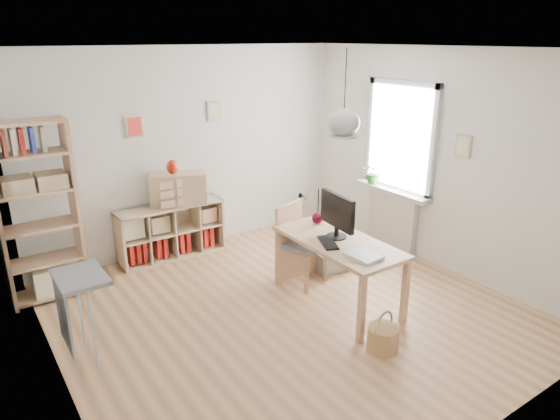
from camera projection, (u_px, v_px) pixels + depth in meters
ground at (288, 311)px, 5.37m from camera, size 4.50×4.50×0.00m
room_shell at (344, 123)px, 4.89m from camera, size 4.50×4.50×4.50m
window_unit at (401, 137)px, 6.52m from camera, size 0.07×1.16×1.46m
radiator at (392, 220)px, 6.88m from camera, size 0.10×0.80×0.80m
windowsill at (392, 191)px, 6.71m from camera, size 0.22×1.20×0.06m
desk at (338, 248)px, 5.33m from camera, size 0.70×1.50×0.75m
cube_shelf at (169, 235)px, 6.64m from camera, size 1.40×0.38×0.72m
tall_bookshelf at (36, 206)px, 5.32m from camera, size 0.80×0.38×2.00m
side_table at (74, 296)px, 4.34m from camera, size 0.40×0.55×0.85m
chair at (298, 239)px, 5.87m from camera, size 0.58×0.58×0.95m
wicker_basket at (383, 338)px, 4.67m from camera, size 0.30×0.30×0.41m
storage_chest at (331, 254)px, 6.35m from camera, size 0.58×0.63×0.53m
monitor at (337, 214)px, 5.29m from camera, size 0.22×0.56×0.48m
keyboard at (328, 243)px, 5.22m from camera, size 0.28×0.40×0.02m
task_lamp at (309, 200)px, 5.74m from camera, size 0.36×0.13×0.39m
yarn_ball at (318, 218)px, 5.76m from camera, size 0.13×0.13×0.13m
paper_tray at (364, 256)px, 4.88m from camera, size 0.28×0.34×0.03m
drawer_chest at (178, 188)px, 6.49m from camera, size 0.79×0.60×0.41m
red_vase at (172, 167)px, 6.36m from camera, size 0.15×0.15×0.18m
potted_plant at (373, 172)px, 6.91m from camera, size 0.36×0.34×0.32m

